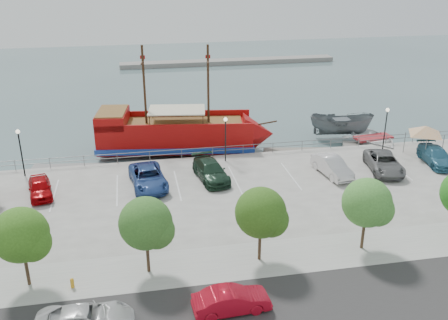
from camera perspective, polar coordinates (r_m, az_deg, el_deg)
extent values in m
plane|color=#455C60|center=(41.68, 1.87, -4.75)|extent=(160.00, 160.00, 0.00)
cube|color=#2F2C2C|center=(28.29, 9.30, -17.58)|extent=(100.00, 8.00, 0.04)
cube|color=#979693|center=(32.82, 5.76, -11.03)|extent=(100.00, 4.00, 0.05)
cylinder|color=slate|center=(47.86, -0.13, 1.54)|extent=(50.00, 0.06, 0.06)
cylinder|color=slate|center=(48.00, -0.13, 1.09)|extent=(50.00, 0.06, 0.06)
cube|color=gray|center=(94.78, 0.53, 11.16)|extent=(40.00, 3.00, 0.80)
cube|color=#A10A0A|center=(51.44, -5.53, 2.82)|extent=(16.01, 6.96, 2.52)
cube|color=#1D3FA2|center=(51.72, -5.49, 1.97)|extent=(16.34, 7.29, 0.58)
cone|color=#A10A0A|center=(51.71, 3.95, 2.98)|extent=(3.72, 5.03, 4.65)
cube|color=#A10A0A|center=(51.53, -12.63, 4.68)|extent=(3.55, 5.20, 1.36)
cube|color=brown|center=(51.32, -12.70, 5.45)|extent=(3.31, 4.79, 0.12)
cube|color=brown|center=(50.99, -5.04, 4.22)|extent=(13.06, 5.98, 0.15)
cube|color=#A10A0A|center=(53.14, -5.49, 5.29)|extent=(15.36, 2.36, 0.68)
cube|color=#A10A0A|center=(48.72, -5.71, 3.67)|extent=(15.36, 2.36, 0.68)
cylinder|color=#382111|center=(49.87, -1.82, 8.56)|extent=(0.26, 0.26, 7.94)
cylinder|color=#382111|center=(50.16, -9.10, 8.38)|extent=(0.26, 0.26, 7.94)
cylinder|color=#382111|center=(49.34, -1.85, 11.29)|extent=(0.54, 2.89, 0.14)
cylinder|color=#382111|center=(49.64, -9.27, 11.09)|extent=(0.54, 2.89, 0.14)
cube|color=beige|center=(50.58, -5.42, 5.72)|extent=(6.07, 4.43, 0.12)
cylinder|color=#382111|center=(51.42, 4.74, 4.21)|extent=(2.41, 0.49, 0.57)
imported|color=slate|center=(56.80, 13.22, 3.69)|extent=(7.30, 4.55, 2.65)
imported|color=white|center=(55.19, 16.65, 2.08)|extent=(5.67, 7.31, 1.39)
cube|color=gray|center=(49.51, -17.42, -1.00)|extent=(6.99, 2.85, 0.39)
cube|color=slate|center=(51.73, 8.37, 0.85)|extent=(6.98, 3.03, 0.39)
cube|color=slate|center=(55.02, 16.80, 1.43)|extent=(6.72, 4.00, 0.37)
cylinder|color=slate|center=(51.76, 19.93, 1.90)|extent=(0.08, 0.08, 2.09)
cylinder|color=slate|center=(53.60, 21.66, 2.35)|extent=(0.08, 0.08, 2.09)
cylinder|color=slate|center=(50.33, 22.02, 1.02)|extent=(0.08, 0.08, 2.09)
cylinder|color=slate|center=(52.23, 23.73, 1.51)|extent=(0.08, 0.08, 2.09)
pyramid|color=beige|center=(51.39, 22.13, 3.64)|extent=(5.09, 5.09, 0.86)
imported|color=#BCBCBC|center=(27.79, -15.55, -17.21)|extent=(5.09, 2.45, 1.40)
imported|color=#B60D1F|center=(28.08, 0.86, -15.75)|extent=(4.35, 1.77, 1.40)
cylinder|color=orange|center=(31.24, -16.94, -13.41)|extent=(0.21, 0.21, 0.53)
sphere|color=orange|center=(31.08, -17.00, -12.99)|extent=(0.23, 0.23, 0.23)
cylinder|color=black|center=(46.57, -22.13, 0.58)|extent=(0.12, 0.12, 4.00)
sphere|color=#FFF2CC|center=(45.89, -22.51, 3.01)|extent=(0.36, 0.36, 0.36)
cylinder|color=black|center=(46.29, 0.17, 2.19)|extent=(0.12, 0.12, 4.00)
sphere|color=#FFF2CC|center=(45.60, 0.17, 4.66)|extent=(0.36, 0.36, 0.36)
cylinder|color=black|center=(51.61, 17.92, 3.24)|extent=(0.12, 0.12, 4.00)
sphere|color=#FFF2CC|center=(51.00, 18.20, 5.46)|extent=(0.36, 0.36, 0.36)
cylinder|color=#473321|center=(31.87, -21.61, -11.51)|extent=(0.20, 0.20, 2.20)
sphere|color=#315E18|center=(30.71, -22.22, -7.92)|extent=(3.20, 3.20, 3.20)
sphere|color=#315E18|center=(30.52, -21.09, -8.81)|extent=(2.20, 2.20, 2.20)
cylinder|color=#473321|center=(31.15, -8.69, -10.83)|extent=(0.20, 0.20, 2.20)
sphere|color=#305B21|center=(29.96, -8.95, -7.15)|extent=(3.20, 3.20, 3.20)
sphere|color=#305B21|center=(29.91, -7.72, -8.01)|extent=(2.20, 2.20, 2.20)
cylinder|color=#473321|center=(31.99, 4.09, -9.63)|extent=(0.20, 0.20, 2.20)
sphere|color=#2C5116|center=(30.83, 4.21, -6.01)|extent=(3.20, 3.20, 3.20)
sphere|color=#2C5116|center=(30.92, 5.41, -6.81)|extent=(2.20, 2.20, 2.20)
cylinder|color=#473321|center=(34.27, 15.61, -8.13)|extent=(0.20, 0.20, 2.20)
sphere|color=#3D742D|center=(33.19, 16.02, -4.70)|extent=(3.20, 3.20, 3.20)
sphere|color=#3D742D|center=(33.40, 17.09, -5.43)|extent=(2.20, 2.20, 2.20)
imported|color=#9F0206|center=(42.71, -20.29, -2.95)|extent=(2.56, 4.55, 1.46)
imported|color=navy|center=(42.08, -8.66, -1.99)|extent=(3.36, 6.14, 1.63)
imported|color=#1A3324|center=(42.96, -1.51, -1.23)|extent=(3.04, 5.73, 1.58)
imported|color=silver|center=(44.78, 12.26, -0.72)|extent=(2.42, 5.09, 1.61)
imported|color=slate|center=(46.84, 17.83, -0.30)|extent=(3.62, 6.03, 1.57)
imported|color=#2D6783|center=(50.16, 23.10, 0.42)|extent=(2.80, 5.43, 1.51)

